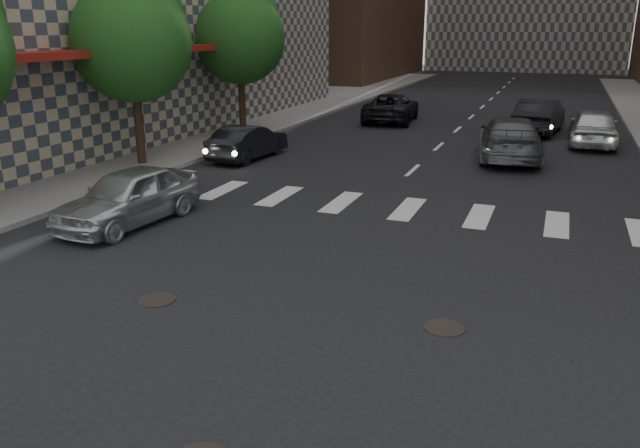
# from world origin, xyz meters

# --- Properties ---
(ground) EXTENTS (160.00, 160.00, 0.00)m
(ground) POSITION_xyz_m (0.00, 0.00, 0.00)
(ground) COLOR black
(ground) RESTS_ON ground
(sidewalk_left) EXTENTS (13.00, 80.00, 0.15)m
(sidewalk_left) POSITION_xyz_m (-14.50, 20.00, 0.07)
(sidewalk_left) COLOR gray
(sidewalk_left) RESTS_ON ground
(tree_b) EXTENTS (4.20, 4.20, 6.60)m
(tree_b) POSITION_xyz_m (-9.45, 11.14, 4.65)
(tree_b) COLOR #382619
(tree_b) RESTS_ON sidewalk_left
(tree_c) EXTENTS (4.20, 4.20, 6.60)m
(tree_c) POSITION_xyz_m (-9.45, 19.14, 4.65)
(tree_c) COLOR #382619
(tree_c) RESTS_ON sidewalk_left
(manhole_b) EXTENTS (0.70, 0.70, 0.02)m
(manhole_b) POSITION_xyz_m (-2.00, 1.20, 0.01)
(manhole_b) COLOR black
(manhole_b) RESTS_ON ground
(manhole_c) EXTENTS (0.70, 0.70, 0.02)m
(manhole_c) POSITION_xyz_m (3.30, 2.00, 0.01)
(manhole_c) COLOR black
(manhole_c) RESTS_ON ground
(silver_sedan) EXTENTS (2.17, 4.50, 1.48)m
(silver_sedan) POSITION_xyz_m (-5.50, 5.05, 0.74)
(silver_sedan) COLOR silver
(silver_sedan) RESTS_ON ground
(traffic_car_a) EXTENTS (1.69, 4.13, 1.33)m
(traffic_car_a) POSITION_xyz_m (-6.50, 13.71, 0.66)
(traffic_car_a) COLOR black
(traffic_car_a) RESTS_ON ground
(traffic_car_b) EXTENTS (2.94, 5.90, 1.65)m
(traffic_car_b) POSITION_xyz_m (3.05, 17.31, 0.82)
(traffic_car_b) COLOR #4F5255
(traffic_car_b) RESTS_ON ground
(traffic_car_c) EXTENTS (2.99, 5.61, 1.50)m
(traffic_car_c) POSITION_xyz_m (-3.87, 25.55, 0.75)
(traffic_car_c) COLOR black
(traffic_car_c) RESTS_ON ground
(traffic_car_d) EXTENTS (1.94, 4.82, 1.64)m
(traffic_car_d) POSITION_xyz_m (6.17, 21.64, 0.82)
(traffic_car_d) COLOR silver
(traffic_car_d) RESTS_ON ground
(traffic_car_e) EXTENTS (2.34, 5.16, 1.64)m
(traffic_car_e) POSITION_xyz_m (3.84, 24.31, 0.82)
(traffic_car_e) COLOR black
(traffic_car_e) RESTS_ON ground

